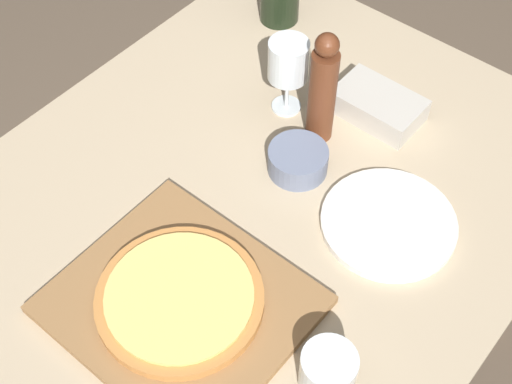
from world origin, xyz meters
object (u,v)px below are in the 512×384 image
(pizza, at_px, (180,298))
(pepper_mill, at_px, (323,90))
(wine_glass, at_px, (288,62))
(small_bowl, at_px, (298,160))

(pizza, bearing_deg, pepper_mill, 97.15)
(pepper_mill, bearing_deg, wine_glass, 169.13)
(pepper_mill, height_order, small_bowl, pepper_mill)
(pepper_mill, bearing_deg, pizza, -82.85)
(small_bowl, bearing_deg, pizza, -84.60)
(wine_glass, bearing_deg, small_bowl, -44.56)
(pepper_mill, bearing_deg, small_bowl, -76.62)
(pepper_mill, xyz_separation_m, small_bowl, (0.02, -0.10, -0.09))
(pizza, relative_size, wine_glass, 1.65)
(pizza, height_order, small_bowl, small_bowl)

